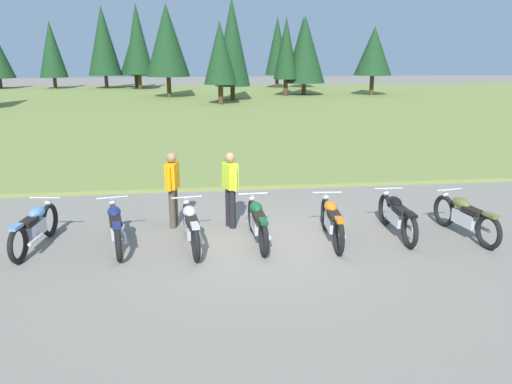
{
  "coord_description": "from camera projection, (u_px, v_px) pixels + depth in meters",
  "views": [
    {
      "loc": [
        -1.22,
        -9.4,
        3.73
      ],
      "look_at": [
        0.0,
        0.6,
        0.9
      ],
      "focal_mm": 35.08,
      "sensor_mm": 36.0,
      "label": 1
    }
  ],
  "objects": [
    {
      "name": "ground_plane",
      "position": [
        260.0,
        243.0,
        10.14
      ],
      "size": [
        140.0,
        140.0,
        0.0
      ],
      "primitive_type": "plane",
      "color": "gray"
    },
    {
      "name": "grass_moorland",
      "position": [
        212.0,
        106.0,
        35.0
      ],
      "size": [
        80.0,
        44.0,
        0.1
      ],
      "primitive_type": "cube",
      "color": "olive",
      "rests_on": "ground"
    },
    {
      "name": "forest_treeline",
      "position": [
        158.0,
        47.0,
        44.32
      ],
      "size": [
        38.13,
        23.39,
        8.28
      ],
      "color": "#47331E",
      "rests_on": "ground"
    },
    {
      "name": "motorcycle_sky_blue",
      "position": [
        35.0,
        227.0,
        9.74
      ],
      "size": [
        0.62,
        2.09,
        0.88
      ],
      "color": "black",
      "rests_on": "ground"
    },
    {
      "name": "motorcycle_navy",
      "position": [
        116.0,
        226.0,
        9.79
      ],
      "size": [
        0.71,
        2.08,
        0.88
      ],
      "color": "black",
      "rests_on": "ground"
    },
    {
      "name": "motorcycle_silver",
      "position": [
        191.0,
        226.0,
        9.8
      ],
      "size": [
        0.63,
        2.1,
        0.88
      ],
      "color": "black",
      "rests_on": "ground"
    },
    {
      "name": "motorcycle_british_green",
      "position": [
        257.0,
        222.0,
        10.04
      ],
      "size": [
        0.62,
        2.1,
        0.88
      ],
      "color": "black",
      "rests_on": "ground"
    },
    {
      "name": "motorcycle_orange",
      "position": [
        332.0,
        220.0,
        10.13
      ],
      "size": [
        0.62,
        2.1,
        0.88
      ],
      "color": "black",
      "rests_on": "ground"
    },
    {
      "name": "motorcycle_black",
      "position": [
        397.0,
        215.0,
        10.44
      ],
      "size": [
        0.62,
        2.1,
        0.88
      ],
      "color": "black",
      "rests_on": "ground"
    },
    {
      "name": "motorcycle_olive",
      "position": [
        465.0,
        216.0,
        10.36
      ],
      "size": [
        0.66,
        2.09,
        0.88
      ],
      "color": "black",
      "rests_on": "ground"
    },
    {
      "name": "rider_with_back_turned",
      "position": [
        173.0,
        185.0,
        10.81
      ],
      "size": [
        0.31,
        0.53,
        1.67
      ],
      "color": "#4C4233",
      "rests_on": "ground"
    },
    {
      "name": "rider_in_hivis_vest",
      "position": [
        230.0,
        185.0,
        10.8
      ],
      "size": [
        0.35,
        0.51,
        1.67
      ],
      "color": "black",
      "rests_on": "ground"
    }
  ]
}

